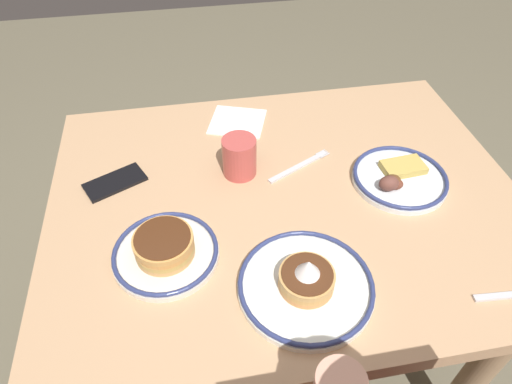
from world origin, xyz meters
TOP-DOWN VIEW (x-y plane):
  - ground_plane at (0.00, 0.00)m, footprint 6.00×6.00m
  - dining_table at (0.00, 0.00)m, footprint 1.12×0.88m
  - plate_near_main at (-0.28, -0.00)m, footprint 0.23×0.23m
  - plate_center_pancakes at (0.29, 0.13)m, footprint 0.22×0.22m
  - plate_far_companion at (0.02, 0.26)m, footprint 0.27×0.27m
  - coffee_mug at (0.10, -0.11)m, footprint 0.10×0.10m
  - cell_phone at (0.41, -0.12)m, footprint 0.16×0.13m
  - paper_napkin at (0.07, -0.32)m, footprint 0.19×0.18m
  - fork_near at (-0.06, -0.10)m, footprint 0.18×0.10m

SIDE VIEW (x-z plane):
  - ground_plane at x=0.00m, z-range 0.00..0.00m
  - dining_table at x=0.00m, z-range 0.26..0.99m
  - paper_napkin at x=0.07m, z-range 0.74..0.74m
  - fork_near at x=-0.06m, z-range 0.74..0.74m
  - cell_phone at x=0.41m, z-range 0.74..0.74m
  - plate_near_main at x=-0.28m, z-range 0.72..0.78m
  - plate_far_companion at x=0.02m, z-range 0.71..0.80m
  - plate_center_pancakes at x=0.29m, z-range 0.73..0.79m
  - coffee_mug at x=0.10m, z-range 0.74..0.84m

